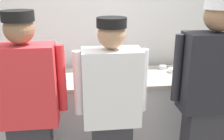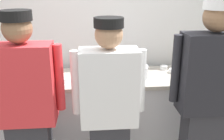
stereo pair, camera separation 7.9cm
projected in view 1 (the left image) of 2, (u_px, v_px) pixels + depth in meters
name	position (u px, v px, depth m)	size (l,w,h in m)	color
wall_back	(100.00, 21.00, 2.96)	(4.05, 0.10, 2.90)	silver
prep_counter	(104.00, 115.00, 2.85)	(2.58, 0.65, 0.93)	silver
chef_near_left	(29.00, 111.00, 2.02)	(0.61, 0.24, 1.69)	#2D2D33
chef_center	(112.00, 112.00, 2.07)	(0.60, 0.24, 1.64)	#2D2D33
chef_far_right	(208.00, 98.00, 2.16)	(0.63, 0.24, 1.76)	#2D2D33
plate_stack_front	(97.00, 75.00, 2.68)	(0.20, 0.20, 0.05)	white
mixing_bowl_steel	(129.00, 71.00, 2.68)	(0.39, 0.39, 0.12)	#B7BABF
sheet_tray	(31.00, 78.00, 2.61)	(0.44, 0.30, 0.02)	#B7BABF
squeeze_bottle_primary	(187.00, 62.00, 2.90)	(0.05, 0.05, 0.18)	orange
ramekin_orange_sauce	(63.00, 81.00, 2.51)	(0.10, 0.10, 0.05)	white
ramekin_green_sauce	(193.00, 74.00, 2.72)	(0.10, 0.10, 0.04)	white
ramekin_red_sauce	(163.00, 67.00, 2.94)	(0.08, 0.08, 0.05)	white
ramekin_yellow_sauce	(173.00, 70.00, 2.83)	(0.10, 0.10, 0.04)	white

